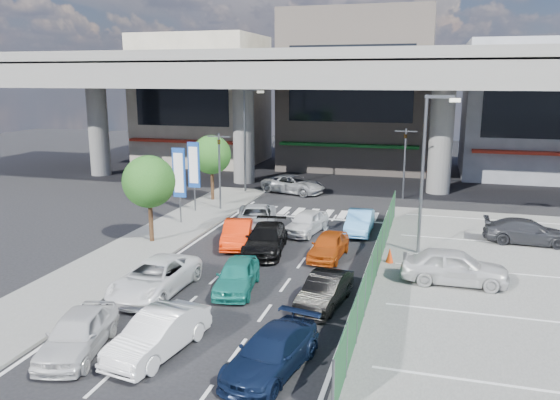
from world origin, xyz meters
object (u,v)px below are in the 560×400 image
(tree_near, at_px, (149,182))
(hatch_white_back_mid, at_px, (158,334))
(traffic_cone, at_px, (390,255))
(sedan_white_mid_left, at_px, (155,277))
(signboard_near, at_px, (179,175))
(street_lamp_right, at_px, (427,161))
(kei_truck_front_right, at_px, (360,222))
(tree_far, at_px, (212,155))
(taxi_orange_left, at_px, (237,233))
(crossing_wagon_silver, at_px, (293,184))
(parked_sedan_dgrey, at_px, (527,231))
(taxi_teal_mid, at_px, (237,275))
(van_white_back_left, at_px, (78,333))
(street_lamp_left, at_px, (247,131))
(traffic_light_left, at_px, (219,153))
(signboard_far, at_px, (194,167))
(sedan_black_mid, at_px, (266,239))
(minivan_navy_back, at_px, (272,352))
(sedan_white_front_mid, at_px, (306,222))
(hatch_black_mid_right, at_px, (325,290))
(wagon_silver_front_left, at_px, (256,218))
(taxi_orange_right, at_px, (329,245))
(parked_sedan_white, at_px, (454,266))
(traffic_light_right, at_px, (405,146))

(tree_near, xyz_separation_m, hatch_white_back_mid, (6.19, -10.89, -2.70))
(traffic_cone, bearing_deg, sedan_white_mid_left, -144.92)
(signboard_near, bearing_deg, traffic_cone, -16.87)
(street_lamp_right, xyz_separation_m, kei_truck_front_right, (-3.57, 3.04, -4.12))
(hatch_white_back_mid, relative_size, traffic_cone, 5.75)
(tree_far, xyz_separation_m, taxi_orange_left, (5.43, -9.63, -2.72))
(crossing_wagon_silver, relative_size, parked_sedan_dgrey, 1.11)
(taxi_orange_left, bearing_deg, taxi_teal_mid, -83.97)
(traffic_cone, bearing_deg, parked_sedan_dgrey, 37.05)
(van_white_back_left, bearing_deg, tree_far, 88.44)
(hatch_white_back_mid, bearing_deg, sedan_white_mid_left, 128.91)
(street_lamp_left, height_order, signboard_near, street_lamp_left)
(tree_near, bearing_deg, van_white_back_left, -72.49)
(street_lamp_right, bearing_deg, street_lamp_left, 138.37)
(traffic_light_left, height_order, parked_sedan_dgrey, traffic_light_left)
(signboard_far, height_order, van_white_back_left, signboard_far)
(traffic_cone, bearing_deg, signboard_far, 152.56)
(street_lamp_right, relative_size, tree_near, 1.67)
(sedan_black_mid, relative_size, kei_truck_front_right, 1.21)
(minivan_navy_back, bearing_deg, crossing_wagon_silver, 114.28)
(street_lamp_right, relative_size, signboard_far, 1.70)
(street_lamp_left, relative_size, sedan_white_front_mid, 2.08)
(street_lamp_left, bearing_deg, van_white_back_left, -83.36)
(hatch_black_mid_right, distance_m, wagon_silver_front_left, 11.43)
(street_lamp_left, bearing_deg, minivan_navy_back, -69.42)
(sedan_white_mid_left, bearing_deg, signboard_far, 108.92)
(street_lamp_right, relative_size, taxi_orange_left, 1.98)
(van_white_back_left, relative_size, sedan_black_mid, 0.85)
(signboard_near, bearing_deg, sedan_white_front_mid, 1.05)
(signboard_near, bearing_deg, sedan_white_mid_left, -69.75)
(traffic_light_left, xyz_separation_m, tree_near, (-0.80, -8.00, -0.55))
(signboard_far, relative_size, kei_truck_front_right, 1.19)
(taxi_orange_right, bearing_deg, street_lamp_right, 26.46)
(parked_sedan_white, relative_size, parked_sedan_dgrey, 1.01)
(van_white_back_left, relative_size, hatch_black_mid_right, 1.07)
(traffic_light_left, relative_size, crossing_wagon_silver, 1.04)
(traffic_light_right, relative_size, hatch_white_back_mid, 1.24)
(street_lamp_right, height_order, hatch_white_back_mid, street_lamp_right)
(minivan_navy_back, relative_size, sedan_black_mid, 0.91)
(taxi_orange_left, relative_size, sedan_white_front_mid, 1.05)
(traffic_light_right, xyz_separation_m, signboard_far, (-13.10, -8.01, -0.87))
(taxi_orange_left, height_order, parked_sedan_dgrey, parked_sedan_dgrey)
(parked_sedan_white, bearing_deg, van_white_back_left, 128.42)
(traffic_light_left, distance_m, street_lamp_left, 6.06)
(signboard_near, distance_m, sedan_white_mid_left, 11.25)
(tree_far, bearing_deg, taxi_teal_mid, -64.10)
(tree_far, xyz_separation_m, parked_sedan_white, (16.41, -12.45, -2.56))
(street_lamp_right, distance_m, sedan_white_mid_left, 14.06)
(van_white_back_left, bearing_deg, sedan_white_mid_left, 77.51)
(traffic_light_right, xyz_separation_m, taxi_teal_mid, (-5.72, -20.11, -3.28))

